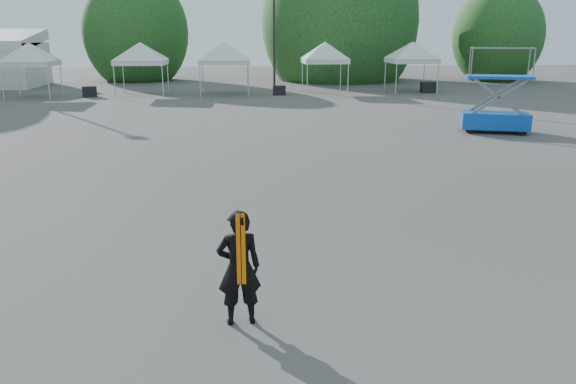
{
  "coord_description": "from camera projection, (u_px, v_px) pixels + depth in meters",
  "views": [
    {
      "loc": [
        0.12,
        -9.59,
        3.86
      ],
      "look_at": [
        0.96,
        -0.59,
        1.3
      ],
      "focal_mm": 35.0,
      "sensor_mm": 36.0,
      "label": 1
    }
  ],
  "objects": [
    {
      "name": "ground",
      "position": [
        233.0,
        253.0,
        10.23
      ],
      "size": [
        120.0,
        120.0,
        0.0
      ],
      "primitive_type": "plane",
      "color": "#474442",
      "rests_on": "ground"
    },
    {
      "name": "light_pole_east",
      "position": [
        274.0,
        9.0,
        39.65
      ],
      "size": [
        0.6,
        0.25,
        9.8
      ],
      "color": "black",
      "rests_on": "ground"
    },
    {
      "name": "tree_mid_w",
      "position": [
        136.0,
        33.0,
        46.76
      ],
      "size": [
        4.16,
        4.16,
        6.33
      ],
      "color": "#382314",
      "rests_on": "ground"
    },
    {
      "name": "tree_mid_e",
      "position": [
        339.0,
        21.0,
        47.07
      ],
      "size": [
        5.12,
        5.12,
        7.79
      ],
      "color": "#382314",
      "rests_on": "ground"
    },
    {
      "name": "tree_far_e",
      "position": [
        498.0,
        36.0,
        46.65
      ],
      "size": [
        3.84,
        3.84,
        5.84
      ],
      "color": "#382314",
      "rests_on": "ground"
    },
    {
      "name": "tent_c",
      "position": [
        29.0,
        47.0,
        34.17
      ],
      "size": [
        4.04,
        4.04,
        3.88
      ],
      "color": "silver",
      "rests_on": "ground"
    },
    {
      "name": "tent_d",
      "position": [
        140.0,
        46.0,
        35.65
      ],
      "size": [
        4.44,
        4.44,
        3.88
      ],
      "color": "silver",
      "rests_on": "ground"
    },
    {
      "name": "tent_e",
      "position": [
        224.0,
        46.0,
        35.97
      ],
      "size": [
        4.55,
        4.55,
        3.88
      ],
      "color": "silver",
      "rests_on": "ground"
    },
    {
      "name": "tent_f",
      "position": [
        325.0,
        46.0,
        37.24
      ],
      "size": [
        4.09,
        4.09,
        3.88
      ],
      "color": "silver",
      "rests_on": "ground"
    },
    {
      "name": "tent_g",
      "position": [
        412.0,
        46.0,
        37.72
      ],
      "size": [
        4.26,
        4.26,
        3.88
      ],
      "color": "silver",
      "rests_on": "ground"
    },
    {
      "name": "man",
      "position": [
        239.0,
        268.0,
        7.55
      ],
      "size": [
        0.63,
        0.45,
        1.63
      ],
      "rotation": [
        0.0,
        0.0,
        3.24
      ],
      "color": "black",
      "rests_on": "ground"
    },
    {
      "name": "scissor_lift",
      "position": [
        498.0,
        90.0,
        22.25
      ],
      "size": [
        2.86,
        2.05,
        3.33
      ],
      "rotation": [
        0.0,
        0.0,
        -0.33
      ],
      "color": "#0B2D9B",
      "rests_on": "ground"
    },
    {
      "name": "crate_west",
      "position": [
        89.0,
        91.0,
        35.29
      ],
      "size": [
        1.02,
        0.88,
        0.68
      ],
      "primitive_type": "cube",
      "rotation": [
        0.0,
        0.0,
        0.26
      ],
      "color": "black",
      "rests_on": "ground"
    },
    {
      "name": "crate_mid",
      "position": [
        279.0,
        90.0,
        36.36
      ],
      "size": [
        0.79,
        0.63,
        0.6
      ],
      "primitive_type": "cube",
      "rotation": [
        0.0,
        0.0,
        0.05
      ],
      "color": "black",
      "rests_on": "ground"
    },
    {
      "name": "crate_east",
      "position": [
        428.0,
        87.0,
        37.76
      ],
      "size": [
        0.96,
        0.77,
        0.71
      ],
      "primitive_type": "cube",
      "rotation": [
        0.0,
        0.0,
        -0.06
      ],
      "color": "black",
      "rests_on": "ground"
    }
  ]
}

